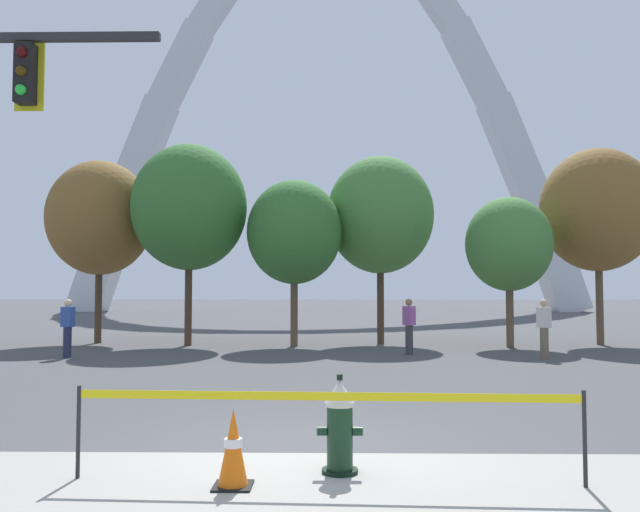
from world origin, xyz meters
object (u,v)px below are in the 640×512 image
object	(u,v)px
monument_arch	(327,130)
pedestrian_walking_right	(68,328)
pedestrian_walking_left	(409,326)
pedestrian_standing_center	(544,329)
fire_hydrant	(340,426)
traffic_cone_by_hydrant	(233,449)

from	to	relation	value
monument_arch	pedestrian_walking_right	size ratio (longest dim) A/B	27.91
pedestrian_walking_left	pedestrian_standing_center	bearing A→B (deg)	-19.24
fire_hydrant	pedestrian_standing_center	xyz separation A→B (m)	(5.58, 10.79, 0.35)
fire_hydrant	pedestrian_walking_left	world-z (taller)	pedestrian_walking_left
fire_hydrant	monument_arch	size ratio (longest dim) A/B	0.02
traffic_cone_by_hydrant	monument_arch	world-z (taller)	monument_arch
traffic_cone_by_hydrant	monument_arch	bearing A→B (deg)	89.34
pedestrian_standing_center	pedestrian_walking_left	bearing A→B (deg)	160.76
traffic_cone_by_hydrant	monument_arch	distance (m)	51.93
traffic_cone_by_hydrant	pedestrian_walking_left	xyz separation A→B (m)	(3.14, 12.48, 0.46)
fire_hydrant	pedestrian_standing_center	world-z (taller)	pedestrian_standing_center
fire_hydrant	traffic_cone_by_hydrant	distance (m)	1.12
pedestrian_walking_right	fire_hydrant	bearing A→B (deg)	-56.45
pedestrian_walking_left	pedestrian_walking_right	size ratio (longest dim) A/B	1.00
monument_arch	fire_hydrant	bearing A→B (deg)	-89.50
pedestrian_walking_left	fire_hydrant	bearing A→B (deg)	-100.13
pedestrian_walking_left	pedestrian_standing_center	size ratio (longest dim) A/B	1.00
monument_arch	pedestrian_walking_left	distance (m)	40.09
traffic_cone_by_hydrant	monument_arch	xyz separation A→B (m)	(0.57, 49.59, 15.39)
pedestrian_walking_left	pedestrian_walking_right	bearing A→B (deg)	-173.53
traffic_cone_by_hydrant	pedestrian_walking_right	size ratio (longest dim) A/B	0.46
fire_hydrant	pedestrian_standing_center	size ratio (longest dim) A/B	0.62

